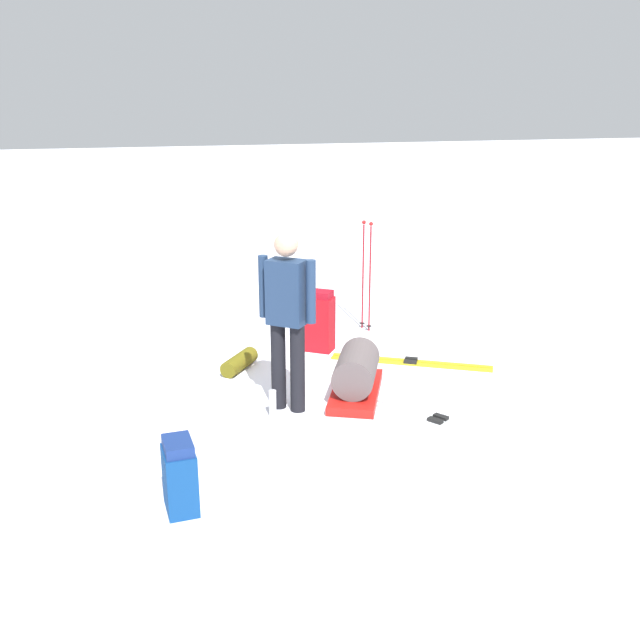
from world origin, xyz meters
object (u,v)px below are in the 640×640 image
object	(u,v)px
backpack_bright	(319,321)
sleeping_mat_rolled	(239,362)
ski_pair_near	(438,421)
gear_sled	(356,374)
ski_poles_planted_near	(367,271)
skier_standing	(287,313)
ski_pair_far	(411,362)
backpack_large_dark	(180,476)
thermos_bottle	(273,404)

from	to	relation	value
backpack_bright	sleeping_mat_rolled	world-z (taller)	backpack_bright
ski_pair_near	gear_sled	bearing A→B (deg)	-148.02
ski_poles_planted_near	sleeping_mat_rolled	world-z (taller)	ski_poles_planted_near
skier_standing	ski_pair_far	distance (m)	2.03
backpack_large_dark	gear_sled	distance (m)	2.47
ski_pair_near	gear_sled	world-z (taller)	gear_sled
ski_pair_near	backpack_bright	distance (m)	2.28
backpack_large_dark	sleeping_mat_rolled	distance (m)	2.78
backpack_bright	sleeping_mat_rolled	size ratio (longest dim) A/B	1.31
skier_standing	ski_pair_far	world-z (taller)	skier_standing
ski_pair_far	backpack_large_dark	distance (m)	3.60
ski_pair_far	thermos_bottle	xyz separation A→B (m)	(0.90, -1.81, 0.12)
gear_sled	thermos_bottle	world-z (taller)	gear_sled
ski_pair_near	ski_pair_far	distance (m)	1.53
skier_standing	backpack_large_dark	distance (m)	2.01
backpack_bright	thermos_bottle	distance (m)	1.91
gear_sled	ski_pair_far	bearing A→B (deg)	126.61
backpack_large_dark	ski_pair_far	bearing A→B (deg)	128.48
skier_standing	thermos_bottle	xyz separation A→B (m)	(0.13, -0.19, -0.82)
ski_pair_near	ski_poles_planted_near	xyz separation A→B (m)	(-2.79, 0.36, 0.76)
gear_sled	thermos_bottle	size ratio (longest dim) A/B	4.47
ski_poles_planted_near	thermos_bottle	size ratio (longest dim) A/B	5.37
backpack_bright	gear_sled	xyz separation A→B (m)	(1.40, -0.05, -0.13)
backpack_large_dark	ski_pair_near	bearing A→B (deg)	107.49
skier_standing	gear_sled	world-z (taller)	skier_standing
ski_poles_planted_near	ski_pair_near	bearing A→B (deg)	-7.30
ski_poles_planted_near	skier_standing	bearing A→B (deg)	-37.18
sleeping_mat_rolled	thermos_bottle	size ratio (longest dim) A/B	2.12
ski_pair_near	backpack_large_dark	xyz separation A→B (m)	(0.76, -2.42, 0.25)
ski_pair_far	gear_sled	bearing A→B (deg)	-53.39
thermos_bottle	ski_pair_far	bearing A→B (deg)	116.48
ski_poles_planted_near	gear_sled	xyz separation A→B (m)	(1.99, -0.86, -0.55)
ski_poles_planted_near	ski_pair_far	bearing A→B (deg)	1.69
ski_pair_near	skier_standing	bearing A→B (deg)	-119.83
ski_pair_near	backpack_bright	xyz separation A→B (m)	(-2.21, -0.45, 0.34)
ski_pair_near	backpack_bright	bearing A→B (deg)	-168.36
ski_pair_far	ski_pair_near	bearing A→B (deg)	-15.05
skier_standing	ski_pair_near	world-z (taller)	skier_standing
skier_standing	ski_pair_far	bearing A→B (deg)	115.41
backpack_large_dark	backpack_bright	xyz separation A→B (m)	(-2.97, 1.96, 0.09)
ski_poles_planted_near	gear_sled	bearing A→B (deg)	-23.43
thermos_bottle	ski_pair_near	bearing A→B (deg)	67.90
ski_pair_far	backpack_large_dark	size ratio (longest dim) A/B	2.98
backpack_bright	gear_sled	distance (m)	1.41
backpack_large_dark	thermos_bottle	xyz separation A→B (m)	(-1.34, 1.00, -0.14)
ski_poles_planted_near	sleeping_mat_rolled	size ratio (longest dim) A/B	2.54
backpack_large_dark	gear_sled	bearing A→B (deg)	129.33
ski_pair_near	gear_sled	distance (m)	0.97
backpack_bright	gear_sled	world-z (taller)	backpack_bright
backpack_large_dark	backpack_bright	size ratio (longest dim) A/B	0.76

